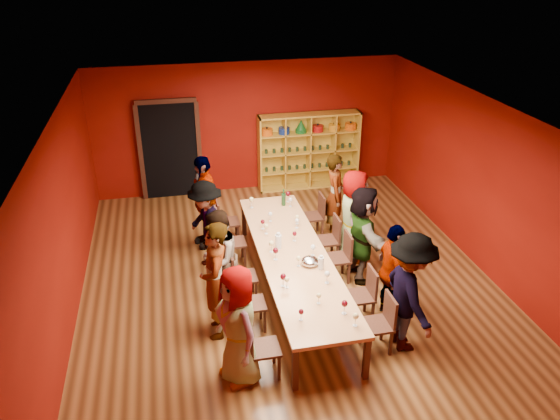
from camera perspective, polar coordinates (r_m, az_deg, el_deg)
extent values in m
cube|color=#522F15|center=(9.35, 1.35, -8.64)|extent=(7.10, 9.10, 0.02)
cube|color=#690B05|center=(12.69, -3.37, 8.62)|extent=(7.10, 0.02, 3.00)
cube|color=#690B05|center=(8.55, -22.10, -2.55)|extent=(0.02, 9.10, 3.00)
cube|color=#690B05|center=(9.94, 21.54, 1.60)|extent=(0.02, 9.10, 3.00)
cube|color=beige|center=(8.02, 1.58, 9.35)|extent=(7.10, 9.10, 0.02)
cube|color=#BD804E|center=(8.96, 1.40, -4.80)|extent=(1.10, 4.50, 0.06)
cube|color=#321810|center=(7.39, 1.60, -16.27)|extent=(0.08, 0.08, 0.69)
cube|color=#321810|center=(10.92, -3.78, -1.01)|extent=(0.08, 0.08, 0.69)
cube|color=#321810|center=(7.63, 9.02, -15.03)|extent=(0.08, 0.08, 0.69)
cube|color=#321810|center=(11.09, 1.23, -0.52)|extent=(0.08, 0.08, 0.69)
cube|color=black|center=(12.62, -11.40, 6.11)|extent=(1.20, 0.14, 2.20)
cube|color=#321810|center=(12.22, -11.87, 11.07)|extent=(1.32, 0.06, 0.10)
cube|color=#321810|center=(12.57, -14.36, 5.72)|extent=(0.10, 0.06, 2.20)
cube|color=#321810|center=(12.57, -8.43, 6.28)|extent=(0.10, 0.06, 2.20)
cube|color=gold|center=(12.71, -2.15, 5.80)|extent=(0.04, 0.40, 1.80)
cube|color=gold|center=(13.30, 7.98, 6.51)|extent=(0.04, 0.40, 1.80)
cube|color=gold|center=(12.68, 3.12, 9.92)|extent=(2.40, 0.40, 0.04)
cube|color=gold|center=(13.28, 2.94, 2.62)|extent=(2.40, 0.40, 0.04)
cube|color=gold|center=(13.12, 2.81, 6.47)|extent=(2.40, 0.02, 1.80)
cube|color=gold|center=(13.11, 2.98, 4.34)|extent=(2.36, 0.38, 0.03)
cube|color=gold|center=(12.95, 3.03, 6.19)|extent=(2.36, 0.38, 0.03)
cube|color=gold|center=(12.80, 3.07, 8.08)|extent=(2.36, 0.38, 0.03)
cube|color=gold|center=(12.81, 0.42, 6.00)|extent=(0.03, 0.38, 1.76)
cube|color=gold|center=(12.95, 3.03, 6.19)|extent=(0.03, 0.38, 1.76)
cube|color=gold|center=(13.11, 5.57, 6.36)|extent=(0.03, 0.38, 1.76)
cylinder|color=orange|center=(12.56, -1.37, 8.17)|extent=(0.26, 0.26, 0.15)
sphere|color=black|center=(12.53, -1.38, 8.59)|extent=(0.05, 0.05, 0.05)
cylinder|color=navy|center=(12.64, 0.43, 8.30)|extent=(0.26, 0.26, 0.15)
sphere|color=black|center=(12.61, 0.43, 8.71)|extent=(0.05, 0.05, 0.05)
cylinder|color=#175F24|center=(12.74, 2.20, 8.26)|extent=(0.26, 0.26, 0.08)
cone|color=#175F24|center=(12.69, 2.21, 8.90)|extent=(0.24, 0.24, 0.22)
cylinder|color=#AA1413|center=(12.83, 3.96, 8.51)|extent=(0.26, 0.26, 0.15)
sphere|color=black|center=(12.80, 3.97, 8.92)|extent=(0.05, 0.05, 0.05)
cylinder|color=orange|center=(12.94, 5.68, 8.60)|extent=(0.26, 0.26, 0.15)
sphere|color=black|center=(12.91, 5.70, 9.01)|extent=(0.05, 0.05, 0.05)
cylinder|color=orange|center=(13.07, 7.37, 8.69)|extent=(0.26, 0.26, 0.15)
sphere|color=black|center=(13.04, 7.40, 9.09)|extent=(0.05, 0.05, 0.05)
cylinder|color=#1B311F|center=(12.87, -1.42, 4.25)|extent=(0.07, 0.07, 0.10)
cylinder|color=#1B311F|center=(12.91, -0.61, 4.32)|extent=(0.07, 0.07, 0.10)
cylinder|color=#1B311F|center=(12.94, 0.20, 4.38)|extent=(0.07, 0.07, 0.10)
cylinder|color=#1B311F|center=(12.98, 1.00, 4.45)|extent=(0.07, 0.07, 0.10)
cylinder|color=#1B311F|center=(13.02, 1.79, 4.51)|extent=(0.07, 0.07, 0.10)
cylinder|color=#1B311F|center=(13.07, 2.58, 4.57)|extent=(0.07, 0.07, 0.10)
cylinder|color=#1B311F|center=(13.11, 3.37, 4.63)|extent=(0.07, 0.07, 0.10)
cylinder|color=#1B311F|center=(13.16, 4.15, 4.69)|extent=(0.07, 0.07, 0.10)
cylinder|color=#1B311F|center=(13.21, 4.92, 4.75)|extent=(0.07, 0.07, 0.10)
cylinder|color=#1B311F|center=(13.26, 5.69, 4.80)|extent=(0.07, 0.07, 0.10)
cylinder|color=#1B311F|center=(13.32, 6.45, 4.86)|extent=(0.07, 0.07, 0.10)
cylinder|color=#1B311F|center=(13.38, 7.21, 4.91)|extent=(0.07, 0.07, 0.10)
cylinder|color=#1B311F|center=(12.71, -1.44, 6.13)|extent=(0.07, 0.07, 0.10)
cylinder|color=#1B311F|center=(12.75, -0.62, 6.20)|extent=(0.07, 0.07, 0.10)
cylinder|color=#1B311F|center=(12.78, 0.20, 6.26)|extent=(0.07, 0.07, 0.10)
cylinder|color=#1B311F|center=(12.82, 1.01, 6.32)|extent=(0.07, 0.07, 0.10)
cylinder|color=#1B311F|center=(12.86, 1.82, 6.37)|extent=(0.07, 0.07, 0.10)
cylinder|color=#1B311F|center=(12.91, 2.62, 6.43)|extent=(0.07, 0.07, 0.10)
cylinder|color=#1B311F|center=(12.95, 3.42, 6.48)|extent=(0.07, 0.07, 0.10)
cylinder|color=#1B311F|center=(13.00, 4.21, 6.54)|extent=(0.07, 0.07, 0.10)
cylinder|color=#1B311F|center=(13.05, 5.00, 6.59)|extent=(0.07, 0.07, 0.10)
cylinder|color=#1B311F|center=(13.11, 5.78, 6.64)|extent=(0.07, 0.07, 0.10)
cylinder|color=#1B311F|center=(13.16, 6.55, 6.68)|extent=(0.07, 0.07, 0.10)
cylinder|color=#1B311F|center=(13.22, 7.32, 6.73)|extent=(0.07, 0.07, 0.10)
cube|color=#321810|center=(7.56, -1.68, -14.25)|extent=(0.42, 0.42, 0.04)
cube|color=#321810|center=(7.39, -3.19, -13.02)|extent=(0.04, 0.40, 0.44)
cube|color=#321810|center=(7.57, -2.73, -16.53)|extent=(0.04, 0.04, 0.41)
cube|color=#321810|center=(7.61, -0.10, -16.18)|extent=(0.04, 0.04, 0.41)
cube|color=#321810|center=(7.82, -3.17, -14.87)|extent=(0.04, 0.04, 0.41)
cube|color=#321810|center=(7.86, -0.64, -14.55)|extent=(0.04, 0.04, 0.41)
imported|color=#535458|center=(7.25, -4.39, -11.98)|extent=(0.70, 0.94, 1.73)
cube|color=#321810|center=(8.35, -3.00, -9.78)|extent=(0.42, 0.42, 0.04)
cube|color=#321810|center=(8.19, -4.37, -8.58)|extent=(0.04, 0.40, 0.44)
cube|color=#321810|center=(8.34, -3.95, -11.84)|extent=(0.04, 0.04, 0.41)
cube|color=#321810|center=(8.38, -1.60, -11.56)|extent=(0.04, 0.04, 0.41)
cube|color=#321810|center=(8.61, -4.29, -10.47)|extent=(0.04, 0.04, 0.41)
cube|color=#321810|center=(8.64, -2.03, -10.21)|extent=(0.04, 0.04, 0.41)
imported|color=#4B4C50|center=(8.03, -6.77, -7.35)|extent=(0.55, 0.71, 1.85)
cube|color=#321810|center=(8.97, -3.81, -6.99)|extent=(0.42, 0.42, 0.04)
cube|color=#321810|center=(8.82, -5.08, -5.82)|extent=(0.04, 0.40, 0.44)
cube|color=#321810|center=(8.94, -4.69, -8.90)|extent=(0.04, 0.04, 0.41)
cube|color=#321810|center=(8.98, -2.51, -8.66)|extent=(0.04, 0.04, 0.41)
cube|color=#321810|center=(9.22, -4.98, -7.71)|extent=(0.04, 0.04, 0.41)
cube|color=#321810|center=(9.26, -2.88, -7.48)|extent=(0.04, 0.04, 0.41)
imported|color=#5685B1|center=(8.72, -6.44, -5.09)|extent=(0.73, 0.91, 1.65)
cube|color=#321810|center=(9.95, -4.83, -3.40)|extent=(0.42, 0.42, 0.04)
cube|color=#321810|center=(9.82, -5.98, -2.29)|extent=(0.04, 0.40, 0.44)
cube|color=#321810|center=(9.91, -5.62, -5.11)|extent=(0.04, 0.04, 0.41)
cube|color=#321810|center=(9.94, -3.67, -4.90)|extent=(0.04, 0.04, 0.41)
cube|color=#321810|center=(10.20, -5.86, -4.13)|extent=(0.04, 0.04, 0.41)
cube|color=#321810|center=(10.23, -3.97, -3.94)|extent=(0.04, 0.04, 0.41)
imported|color=#4D4D52|center=(9.72, -7.69, -1.60)|extent=(0.78, 1.17, 1.67)
cube|color=#321810|center=(10.67, -5.44, -1.26)|extent=(0.42, 0.42, 0.04)
cube|color=#321810|center=(10.54, -6.51, -0.21)|extent=(0.04, 0.40, 0.44)
cube|color=#321810|center=(10.61, -6.18, -2.84)|extent=(0.04, 0.04, 0.41)
cube|color=#321810|center=(10.64, -4.36, -2.66)|extent=(0.04, 0.04, 0.41)
cube|color=#321810|center=(10.91, -6.39, -1.99)|extent=(0.04, 0.04, 0.41)
cube|color=#321810|center=(10.94, -4.62, -1.82)|extent=(0.04, 0.04, 0.41)
imported|color=#597AB8|center=(10.42, -7.89, 0.89)|extent=(0.76, 1.17, 1.84)
cube|color=#321810|center=(8.06, 10.03, -11.74)|extent=(0.42, 0.42, 0.04)
cube|color=#321810|center=(7.99, 11.46, -10.16)|extent=(0.04, 0.40, 0.44)
cube|color=#321810|center=(8.03, 9.20, -13.93)|extent=(0.04, 0.04, 0.41)
cube|color=#321810|center=(8.14, 11.50, -13.50)|extent=(0.04, 0.04, 0.41)
cube|color=#321810|center=(8.27, 8.35, -12.46)|extent=(0.04, 0.04, 0.41)
cube|color=#321810|center=(8.38, 10.59, -12.08)|extent=(0.04, 0.04, 0.41)
imported|color=#15173B|center=(7.94, 13.37, -8.41)|extent=(0.51, 1.19, 1.83)
cube|color=#321810|center=(8.59, 8.29, -8.92)|extent=(0.42, 0.42, 0.04)
cube|color=#321810|center=(8.52, 9.61, -7.41)|extent=(0.04, 0.40, 0.44)
cube|color=#321810|center=(8.55, 7.49, -10.95)|extent=(0.04, 0.04, 0.41)
cube|color=#321810|center=(8.65, 9.66, -10.60)|extent=(0.04, 0.04, 0.41)
cube|color=#321810|center=(8.80, 6.77, -9.65)|extent=(0.04, 0.04, 0.41)
cube|color=#321810|center=(8.90, 8.87, -9.33)|extent=(0.04, 0.04, 0.41)
imported|color=#5E85C2|center=(8.56, 11.65, -6.39)|extent=(0.46, 0.95, 1.60)
cube|color=#321810|center=(9.49, 5.96, -5.05)|extent=(0.42, 0.42, 0.04)
cube|color=#321810|center=(9.43, 7.13, -3.67)|extent=(0.04, 0.40, 0.44)
cube|color=#321810|center=(9.43, 5.22, -6.87)|extent=(0.04, 0.04, 0.41)
cube|color=#321810|center=(9.52, 7.19, -6.60)|extent=(0.04, 0.04, 0.41)
cube|color=#321810|center=(9.70, 4.63, -5.80)|extent=(0.04, 0.04, 0.41)
cube|color=#321810|center=(9.79, 6.55, -5.55)|extent=(0.04, 0.04, 0.41)
imported|color=beige|center=(9.41, 8.63, -2.46)|extent=(0.47, 1.61, 1.73)
cube|color=#321810|center=(10.02, 4.85, -3.20)|extent=(0.42, 0.42, 0.04)
cube|color=#321810|center=(9.95, 5.95, -1.87)|extent=(0.04, 0.40, 0.44)
cube|color=#321810|center=(9.95, 4.14, -4.90)|extent=(0.04, 0.04, 0.41)
cube|color=#321810|center=(10.04, 6.02, -4.68)|extent=(0.04, 0.04, 0.41)
cube|color=#321810|center=(10.23, 3.62, -3.94)|extent=(0.04, 0.04, 0.41)
cube|color=#321810|center=(10.31, 5.44, -3.73)|extent=(0.04, 0.04, 0.41)
imported|color=silver|center=(9.95, 7.67, -0.64)|extent=(0.71, 0.96, 1.75)
cube|color=#321810|center=(10.85, 3.36, -0.69)|extent=(0.42, 0.42, 0.04)
cube|color=#321810|center=(10.79, 4.37, 0.54)|extent=(0.04, 0.40, 0.44)
cube|color=#321810|center=(10.77, 2.70, -2.24)|extent=(0.04, 0.04, 0.41)
cube|color=#321810|center=(10.85, 4.44, -2.06)|extent=(0.04, 0.04, 0.41)
cube|color=#321810|center=(11.06, 2.25, -1.42)|extent=(0.04, 0.04, 0.41)
cube|color=#321810|center=(11.14, 3.95, -1.25)|extent=(0.04, 0.04, 0.41)
imported|color=#C08187|center=(10.79, 5.79, 1.55)|extent=(0.60, 0.72, 1.71)
cylinder|color=silver|center=(8.92, 3.44, -4.75)|extent=(0.07, 0.07, 0.01)
cylinder|color=silver|center=(8.89, 3.45, -4.41)|extent=(0.01, 0.01, 0.11)
ellipsoid|color=silver|center=(8.84, 3.47, -3.90)|extent=(0.08, 0.08, 0.09)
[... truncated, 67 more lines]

